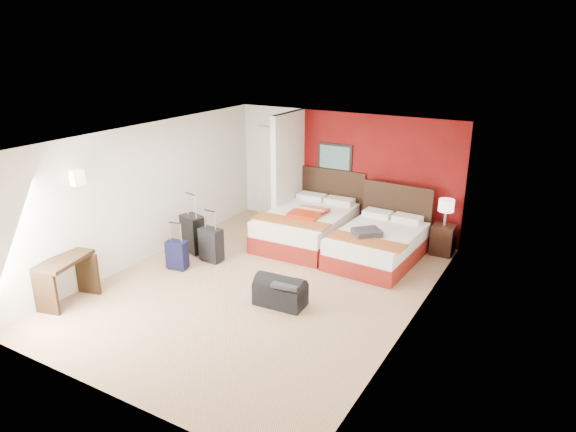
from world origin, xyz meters
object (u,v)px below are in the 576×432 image
Objects in this scene: suitcase_black at (193,235)px; duffel_bag at (280,293)px; bed_right at (377,246)px; suitcase_charcoal at (211,246)px; bed_left at (306,228)px; red_suitcase_open at (309,212)px; nightstand at (443,240)px; table_lamp at (446,213)px; suitcase_navy at (177,256)px; desk at (67,281)px.

suitcase_black is 0.91× the size of duffel_bag.
bed_right is 3.06m from suitcase_charcoal.
red_suitcase_open reaches higher than bed_left.
bed_left is 1.09× the size of bed_right.
nightstand is at bearing 15.95° from bed_left.
suitcase_charcoal reaches higher than duffel_bag.
table_lamp is at bearing 59.97° from duffel_bag.
nightstand is (2.53, 0.79, -0.03)m from bed_left.
nightstand is 1.15× the size of suitcase_navy.
nightstand reaches higher than duffel_bag.
suitcase_charcoal is 2.11m from duffel_bag.
suitcase_charcoal is at bearing 0.62° from suitcase_black.
suitcase_black is 1.42× the size of suitcase_navy.
suitcase_charcoal is (-3.62, -2.48, 0.02)m from nightstand.
red_suitcase_open is at bearing 56.03° from suitcase_black.
desk is at bearing -117.88° from bed_left.
duffel_bag is at bearing -75.62° from red_suitcase_open.
bed_left is 2.64× the size of red_suitcase_open.
desk is (-0.38, -2.55, 0.02)m from suitcase_black.
duffel_bag is (1.95, -0.80, -0.10)m from suitcase_charcoal.
red_suitcase_open is 2.28m from suitcase_black.
red_suitcase_open is 0.89× the size of desk.
bed_left reaches higher than duffel_bag.
suitcase_navy is at bearing -141.67° from bed_right.
bed_left is 2.63m from duffel_bag.
suitcase_navy is at bearing 171.46° from duffel_bag.
table_lamp is (0.00, 0.00, 0.54)m from nightstand.
suitcase_black is at bearing -144.26° from red_suitcase_open.
bed_left is at bearing 47.52° from suitcase_navy.
desk reaches higher than suitcase_charcoal.
table_lamp is at bearing 33.70° from desk.
bed_right is 3.89× the size of suitcase_navy.
nightstand is 4.98m from suitcase_navy.
bed_right is 1.45m from table_lamp.
table_lamp is 0.85× the size of suitcase_charcoal.
bed_left is 2.70m from table_lamp.
bed_right is 3.64m from suitcase_navy.
duffel_bag is (0.86, -2.48, -0.12)m from bed_left.
suitcase_charcoal is at bearing 55.45° from desk.
nightstand is 3.67m from duffel_bag.
red_suitcase_open reaches higher than nightstand.
suitcase_navy reaches higher than duffel_bag.
bed_right reaches higher than nightstand.
suitcase_charcoal is at bearing 154.66° from duffel_bag.
table_lamp reaches higher than desk.
bed_left is 3.70× the size of nightstand.
bed_right is 3.49m from suitcase_black.
suitcase_charcoal is (-2.65, -1.53, 0.01)m from bed_right.
desk reaches higher than nightstand.
suitcase_navy is (-2.96, -2.12, -0.04)m from bed_right.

